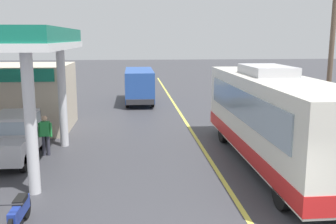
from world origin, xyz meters
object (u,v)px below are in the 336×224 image
object	(u,v)px
coach_bus_main	(274,120)
pedestrian_by_shop	(19,137)
pedestrian_near_pump	(45,133)
car_at_pump	(14,134)
motorcycle_parked_forecourt	(19,212)
minibus_opposing_lane	(139,83)

from	to	relation	value
coach_bus_main	pedestrian_by_shop	size ratio (longest dim) A/B	6.65
pedestrian_near_pump	car_at_pump	bearing A→B (deg)	-161.72
motorcycle_parked_forecourt	pedestrian_by_shop	bearing A→B (deg)	105.50
coach_bus_main	car_at_pump	bearing A→B (deg)	171.16
pedestrian_near_pump	pedestrian_by_shop	xyz separation A→B (m)	(-0.93, -0.47, 0.00)
coach_bus_main	pedestrian_near_pump	xyz separation A→B (m)	(-8.84, 1.92, -0.79)
car_at_pump	motorcycle_parked_forecourt	size ratio (longest dim) A/B	2.33
car_at_pump	pedestrian_by_shop	distance (m)	0.24
pedestrian_near_pump	coach_bus_main	bearing A→B (deg)	-12.27
coach_bus_main	pedestrian_near_pump	bearing A→B (deg)	167.73
motorcycle_parked_forecourt	coach_bus_main	bearing A→B (deg)	28.35
car_at_pump	coach_bus_main	bearing A→B (deg)	-8.84
motorcycle_parked_forecourt	pedestrian_near_pump	size ratio (longest dim) A/B	1.08
minibus_opposing_lane	pedestrian_by_shop	bearing A→B (deg)	-110.49
car_at_pump	pedestrian_by_shop	size ratio (longest dim) A/B	2.53
minibus_opposing_lane	pedestrian_near_pump	size ratio (longest dim) A/B	3.69
coach_bus_main	minibus_opposing_lane	size ratio (longest dim) A/B	1.80
minibus_opposing_lane	motorcycle_parked_forecourt	distance (m)	19.51
minibus_opposing_lane	pedestrian_near_pump	world-z (taller)	minibus_opposing_lane
minibus_opposing_lane	pedestrian_by_shop	size ratio (longest dim) A/B	3.69
car_at_pump	pedestrian_near_pump	size ratio (longest dim) A/B	2.53
car_at_pump	pedestrian_by_shop	world-z (taller)	car_at_pump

